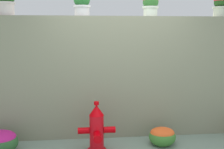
{
  "coord_description": "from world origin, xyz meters",
  "views": [
    {
      "loc": [
        -0.59,
        -3.58,
        1.83
      ],
      "look_at": [
        -0.12,
        0.97,
        1.12
      ],
      "focal_mm": 43.95,
      "sensor_mm": 36.0,
      "label": 1
    }
  ],
  "objects_px": {
    "potted_plant_3": "(151,3)",
    "flower_bush_left": "(162,136)",
    "potted_plant_4": "(220,5)",
    "potted_plant_2": "(82,2)",
    "fire_hydrant": "(97,130)"
  },
  "relations": [
    {
      "from": "fire_hydrant",
      "to": "flower_bush_left",
      "type": "distance_m",
      "value": 1.1
    },
    {
      "from": "potted_plant_2",
      "to": "flower_bush_left",
      "type": "bearing_deg",
      "value": -24.51
    },
    {
      "from": "potted_plant_4",
      "to": "fire_hydrant",
      "type": "height_order",
      "value": "potted_plant_4"
    },
    {
      "from": "potted_plant_2",
      "to": "fire_hydrant",
      "type": "relative_size",
      "value": 0.52
    },
    {
      "from": "potted_plant_4",
      "to": "fire_hydrant",
      "type": "relative_size",
      "value": 0.48
    },
    {
      "from": "potted_plant_2",
      "to": "fire_hydrant",
      "type": "bearing_deg",
      "value": -74.54
    },
    {
      "from": "flower_bush_left",
      "to": "potted_plant_2",
      "type": "bearing_deg",
      "value": 155.49
    },
    {
      "from": "potted_plant_4",
      "to": "flower_bush_left",
      "type": "distance_m",
      "value": 2.51
    },
    {
      "from": "potted_plant_2",
      "to": "flower_bush_left",
      "type": "xyz_separation_m",
      "value": [
        1.27,
        -0.58,
        -2.17
      ]
    },
    {
      "from": "potted_plant_4",
      "to": "flower_bush_left",
      "type": "xyz_separation_m",
      "value": [
        -1.17,
        -0.6,
        -2.14
      ]
    },
    {
      "from": "potted_plant_3",
      "to": "flower_bush_left",
      "type": "height_order",
      "value": "potted_plant_3"
    },
    {
      "from": "potted_plant_4",
      "to": "flower_bush_left",
      "type": "height_order",
      "value": "potted_plant_4"
    },
    {
      "from": "potted_plant_2",
      "to": "flower_bush_left",
      "type": "height_order",
      "value": "potted_plant_2"
    },
    {
      "from": "potted_plant_2",
      "to": "fire_hydrant",
      "type": "height_order",
      "value": "potted_plant_2"
    },
    {
      "from": "potted_plant_2",
      "to": "fire_hydrant",
      "type": "xyz_separation_m",
      "value": [
        0.2,
        -0.71,
        -1.98
      ]
    }
  ]
}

